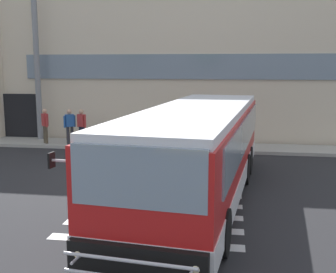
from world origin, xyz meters
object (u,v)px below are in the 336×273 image
(passenger_by_doorway, at_px, (70,125))
(passenger_near_column, at_px, (45,124))
(passenger_at_curb_edge, at_px, (82,125))
(bus_main_foreground, at_px, (198,155))
(entry_support_column, at_px, (37,68))

(passenger_by_doorway, bearing_deg, passenger_near_column, 177.03)
(passenger_by_doorway, relative_size, passenger_at_curb_edge, 1.00)
(passenger_near_column, relative_size, passenger_at_curb_edge, 1.00)
(bus_main_foreground, bearing_deg, entry_support_column, 136.52)
(entry_support_column, xyz_separation_m, passenger_at_curb_edge, (2.62, -1.08, -2.67))
(passenger_near_column, height_order, passenger_by_doorway, same)
(passenger_by_doorway, bearing_deg, bus_main_foreground, -46.80)
(passenger_near_column, bearing_deg, entry_support_column, 125.62)
(passenger_near_column, distance_m, passenger_by_doorway, 1.27)
(entry_support_column, height_order, passenger_by_doorway, entry_support_column)
(bus_main_foreground, height_order, passenger_near_column, bus_main_foreground)
(entry_support_column, bearing_deg, bus_main_foreground, -43.48)
(entry_support_column, relative_size, passenger_by_doorway, 4.30)
(bus_main_foreground, distance_m, passenger_by_doorway, 9.72)
(bus_main_foreground, bearing_deg, passenger_near_column, 137.92)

